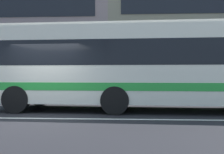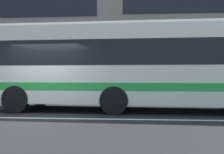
% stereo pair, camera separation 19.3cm
% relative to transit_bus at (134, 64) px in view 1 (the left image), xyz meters
% --- Properties ---
extents(ground_plane, '(160.00, 160.00, 0.00)m').
position_rel_transit_bus_xyz_m(ground_plane, '(-3.20, -2.06, -1.82)').
color(ground_plane, black).
extents(lane_centre_line, '(60.00, 0.16, 0.01)m').
position_rel_transit_bus_xyz_m(lane_centre_line, '(-3.20, -2.06, -1.81)').
color(lane_centre_line, silver).
rests_on(lane_centre_line, ground_plane).
extents(hedge_row_far, '(19.91, 1.10, 1.12)m').
position_rel_transit_bus_xyz_m(hedge_row_far, '(-4.59, 3.32, -1.26)').
color(hedge_row_far, '#2B6A2A').
rests_on(hedge_row_far, ground_plane).
extents(transit_bus, '(10.63, 3.07, 3.30)m').
position_rel_transit_bus_xyz_m(transit_bus, '(0.00, 0.00, 0.00)').
color(transit_bus, silver).
rests_on(transit_bus, ground_plane).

